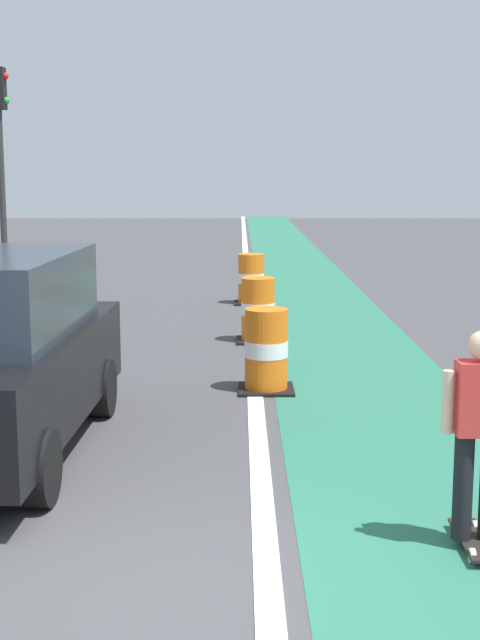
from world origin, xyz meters
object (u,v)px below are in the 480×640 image
at_px(traffic_barrel_front, 270,351).
at_px(traffic_light_corner, 4,142).
at_px(traffic_barrel_mid, 262,311).
at_px(traffic_barrel_back, 255,280).

relative_size(traffic_barrel_front, traffic_light_corner, 0.21).
bearing_deg(traffic_light_corner, traffic_barrel_front, -56.61).
distance_m(traffic_barrel_front, traffic_barrel_mid, 3.43).
distance_m(traffic_barrel_mid, traffic_light_corner, 8.15).
bearing_deg(traffic_barrel_front, traffic_light_corner, 123.39).
bearing_deg(traffic_barrel_mid, traffic_light_corner, 137.53).
xyz_separation_m(traffic_barrel_front, traffic_barrel_back, (-0.10, 7.81, 0.00)).
distance_m(traffic_barrel_mid, traffic_barrel_back, 4.39).
height_order(traffic_barrel_front, traffic_barrel_back, same).
xyz_separation_m(traffic_barrel_back, traffic_light_corner, (-5.54, 0.74, 2.97)).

